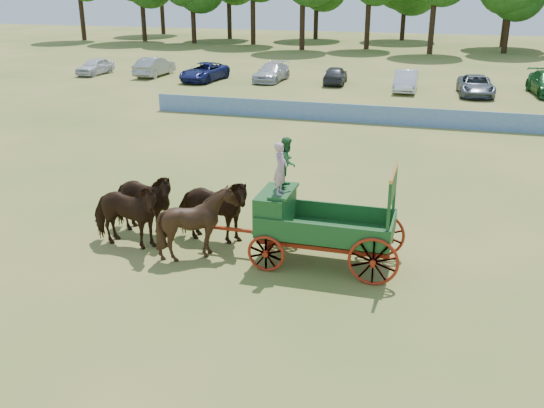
% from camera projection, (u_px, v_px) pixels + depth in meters
% --- Properties ---
extents(ground, '(160.00, 160.00, 0.00)m').
position_uv_depth(ground, '(318.00, 255.00, 18.23)').
color(ground, '#A28749').
rests_on(ground, ground).
extents(horse_lead_left, '(2.61, 1.30, 2.15)m').
position_uv_depth(horse_lead_left, '(125.00, 215.00, 18.40)').
color(horse_lead_left, '#331F0E').
rests_on(horse_lead_left, ground).
extents(horse_lead_right, '(2.66, 1.44, 2.15)m').
position_uv_depth(horse_lead_right, '(142.00, 202.00, 19.39)').
color(horse_lead_right, '#331F0E').
rests_on(horse_lead_right, ground).
extents(horse_wheel_left, '(2.17, 1.98, 2.16)m').
position_uv_depth(horse_wheel_left, '(198.00, 223.00, 17.78)').
color(horse_wheel_left, '#331F0E').
rests_on(horse_wheel_left, ground).
extents(horse_wheel_right, '(2.55, 1.17, 2.15)m').
position_uv_depth(horse_wheel_right, '(212.00, 210.00, 18.77)').
color(horse_wheel_right, '#331F0E').
rests_on(horse_wheel_right, ground).
extents(farm_dray, '(5.99, 2.00, 3.63)m').
position_uv_depth(farm_dray, '(302.00, 210.00, 17.34)').
color(farm_dray, '#A22B10').
rests_on(farm_dray, ground).
extents(sponsor_banner, '(26.00, 0.08, 1.05)m').
position_uv_depth(sponsor_banner, '(367.00, 114.00, 34.50)').
color(sponsor_banner, '#1D539F').
rests_on(sponsor_banner, ground).
extents(parked_cars, '(59.08, 7.10, 1.62)m').
position_uv_depth(parked_cars, '(462.00, 82.00, 43.90)').
color(parked_cars, silver).
rests_on(parked_cars, ground).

